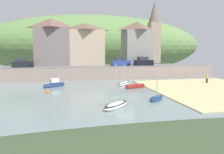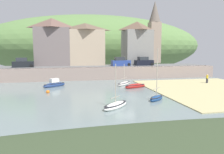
{
  "view_description": "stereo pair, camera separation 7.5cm",
  "coord_description": "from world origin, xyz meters",
  "px_view_note": "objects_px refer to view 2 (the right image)",
  "views": [
    {
      "loc": [
        -7.43,
        -27.14,
        6.01
      ],
      "look_at": [
        -0.59,
        5.52,
        1.87
      ],
      "focal_mm": 35.89,
      "sensor_mm": 36.0,
      "label": 1
    },
    {
      "loc": [
        -7.36,
        -27.16,
        6.01
      ],
      "look_at": [
        -0.59,
        5.52,
        1.87
      ],
      "focal_mm": 35.89,
      "sensor_mm": 36.0,
      "label": 2
    }
  ],
  "objects_px": {
    "waterfront_building_left": "(52,42)",
    "sailboat_blue_trim": "(54,84)",
    "sailboat_white_hull": "(135,86)",
    "waterfront_building_right": "(137,43)",
    "parked_car_end_of_row": "(144,62)",
    "parked_car_near_slipway": "(23,63)",
    "church_with_spire": "(154,31)",
    "motorboat_with_cabin": "(156,98)",
    "waterfront_building_centre": "(85,44)",
    "mooring_buoy": "(48,92)",
    "person_on_slipway": "(207,78)",
    "rowboat_small_beached": "(116,105)",
    "sailboat_far_left": "(124,83)",
    "parked_car_by_wall": "(121,62)"
  },
  "relations": [
    {
      "from": "sailboat_white_hull",
      "to": "parked_car_by_wall",
      "type": "height_order",
      "value": "parked_car_by_wall"
    },
    {
      "from": "church_with_spire",
      "to": "motorboat_with_cabin",
      "type": "relative_size",
      "value": 2.56
    },
    {
      "from": "waterfront_building_left",
      "to": "rowboat_small_beached",
      "type": "bearing_deg",
      "value": -75.58
    },
    {
      "from": "sailboat_white_hull",
      "to": "parked_car_by_wall",
      "type": "relative_size",
      "value": 0.96
    },
    {
      "from": "rowboat_small_beached",
      "to": "parked_car_end_of_row",
      "type": "height_order",
      "value": "rowboat_small_beached"
    },
    {
      "from": "waterfront_building_centre",
      "to": "sailboat_far_left",
      "type": "distance_m",
      "value": 18.04
    },
    {
      "from": "rowboat_small_beached",
      "to": "person_on_slipway",
      "type": "relative_size",
      "value": 2.9
    },
    {
      "from": "waterfront_building_left",
      "to": "sailboat_blue_trim",
      "type": "bearing_deg",
      "value": -86.59
    },
    {
      "from": "sailboat_far_left",
      "to": "parked_car_by_wall",
      "type": "xyz_separation_m",
      "value": [
        2.18,
        11.31,
        2.99
      ]
    },
    {
      "from": "parked_car_by_wall",
      "to": "mooring_buoy",
      "type": "distance_m",
      "value": 21.9
    },
    {
      "from": "sailboat_far_left",
      "to": "rowboat_small_beached",
      "type": "distance_m",
      "value": 15.17
    },
    {
      "from": "parked_car_near_slipway",
      "to": "sailboat_blue_trim",
      "type": "bearing_deg",
      "value": -64.03
    },
    {
      "from": "church_with_spire",
      "to": "mooring_buoy",
      "type": "relative_size",
      "value": 31.74
    },
    {
      "from": "sailboat_far_left",
      "to": "parked_car_end_of_row",
      "type": "bearing_deg",
      "value": 5.77
    },
    {
      "from": "motorboat_with_cabin",
      "to": "parked_car_near_slipway",
      "type": "relative_size",
      "value": 1.48
    },
    {
      "from": "sailboat_far_left",
      "to": "mooring_buoy",
      "type": "distance_m",
      "value": 13.16
    },
    {
      "from": "church_with_spire",
      "to": "sailboat_white_hull",
      "type": "relative_size",
      "value": 4.01
    },
    {
      "from": "rowboat_small_beached",
      "to": "sailboat_white_hull",
      "type": "xyz_separation_m",
      "value": [
        5.68,
        11.19,
        0.02
      ]
    },
    {
      "from": "sailboat_white_hull",
      "to": "mooring_buoy",
      "type": "distance_m",
      "value": 13.27
    },
    {
      "from": "sailboat_white_hull",
      "to": "person_on_slipway",
      "type": "bearing_deg",
      "value": -15.43
    },
    {
      "from": "waterfront_building_centre",
      "to": "person_on_slipway",
      "type": "xyz_separation_m",
      "value": [
        19.74,
        -17.56,
        -6.26
      ]
    },
    {
      "from": "waterfront_building_centre",
      "to": "parked_car_by_wall",
      "type": "relative_size",
      "value": 2.28
    },
    {
      "from": "waterfront_building_right",
      "to": "parked_car_end_of_row",
      "type": "xyz_separation_m",
      "value": [
        0.22,
        -4.5,
        -4.39
      ]
    },
    {
      "from": "waterfront_building_centre",
      "to": "waterfront_building_right",
      "type": "relative_size",
      "value": 0.94
    },
    {
      "from": "waterfront_building_centre",
      "to": "church_with_spire",
      "type": "height_order",
      "value": "church_with_spire"
    },
    {
      "from": "person_on_slipway",
      "to": "mooring_buoy",
      "type": "bearing_deg",
      "value": -173.27
    },
    {
      "from": "waterfront_building_left",
      "to": "rowboat_small_beached",
      "type": "relative_size",
      "value": 2.23
    },
    {
      "from": "sailboat_far_left",
      "to": "motorboat_with_cabin",
      "type": "height_order",
      "value": "motorboat_with_cabin"
    },
    {
      "from": "waterfront_building_left",
      "to": "motorboat_with_cabin",
      "type": "distance_m",
      "value": 31.78
    },
    {
      "from": "parked_car_by_wall",
      "to": "sailboat_far_left",
      "type": "bearing_deg",
      "value": -104.26
    },
    {
      "from": "waterfront_building_centre",
      "to": "waterfront_building_left",
      "type": "bearing_deg",
      "value": 180.0
    },
    {
      "from": "motorboat_with_cabin",
      "to": "parked_car_near_slipway",
      "type": "distance_m",
      "value": 30.26
    },
    {
      "from": "church_with_spire",
      "to": "person_on_slipway",
      "type": "distance_m",
      "value": 23.67
    },
    {
      "from": "sailboat_far_left",
      "to": "sailboat_white_hull",
      "type": "distance_m",
      "value": 3.36
    },
    {
      "from": "waterfront_building_centre",
      "to": "mooring_buoy",
      "type": "height_order",
      "value": "waterfront_building_centre"
    },
    {
      "from": "motorboat_with_cabin",
      "to": "person_on_slipway",
      "type": "relative_size",
      "value": 3.88
    },
    {
      "from": "sailboat_blue_trim",
      "to": "parked_car_end_of_row",
      "type": "height_order",
      "value": "parked_car_end_of_row"
    },
    {
      "from": "parked_car_end_of_row",
      "to": "parked_car_near_slipway",
      "type": "bearing_deg",
      "value": 175.68
    },
    {
      "from": "waterfront_building_centre",
      "to": "parked_car_near_slipway",
      "type": "distance_m",
      "value": 14.4
    },
    {
      "from": "parked_car_end_of_row",
      "to": "church_with_spire",
      "type": "bearing_deg",
      "value": 51.06
    },
    {
      "from": "parked_car_end_of_row",
      "to": "sailboat_blue_trim",
      "type": "bearing_deg",
      "value": -154.6
    },
    {
      "from": "motorboat_with_cabin",
      "to": "person_on_slipway",
      "type": "height_order",
      "value": "motorboat_with_cabin"
    },
    {
      "from": "sailboat_far_left",
      "to": "rowboat_small_beached",
      "type": "bearing_deg",
      "value": -158.7
    },
    {
      "from": "sailboat_white_hull",
      "to": "waterfront_building_right",
      "type": "bearing_deg",
      "value": 49.91
    },
    {
      "from": "sailboat_far_left",
      "to": "rowboat_small_beached",
      "type": "xyz_separation_m",
      "value": [
        -4.73,
        -14.41,
        0.02
      ]
    },
    {
      "from": "sailboat_blue_trim",
      "to": "parked_car_near_slipway",
      "type": "distance_m",
      "value": 13.06
    },
    {
      "from": "sailboat_far_left",
      "to": "motorboat_with_cabin",
      "type": "xyz_separation_m",
      "value": [
        0.79,
        -12.09,
        0.07
      ]
    },
    {
      "from": "church_with_spire",
      "to": "parked_car_end_of_row",
      "type": "xyz_separation_m",
      "value": [
        -5.87,
        -8.5,
        -7.48
      ]
    },
    {
      "from": "person_on_slipway",
      "to": "mooring_buoy",
      "type": "height_order",
      "value": "person_on_slipway"
    },
    {
      "from": "sailboat_far_left",
      "to": "sailboat_blue_trim",
      "type": "xyz_separation_m",
      "value": [
        -11.58,
        0.4,
        0.15
      ]
    }
  ]
}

